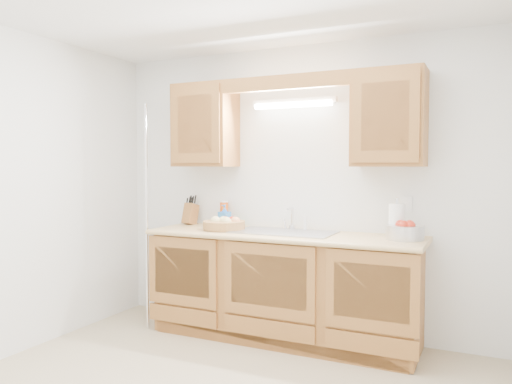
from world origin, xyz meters
The scene contains 17 objects.
room centered at (0.00, 0.00, 1.25)m, with size 3.52×3.50×2.50m.
base_cabinets centered at (0.00, 1.20, 0.44)m, with size 2.20×0.60×0.86m, color #A3642F.
countertop centered at (0.00, 1.19, 0.88)m, with size 2.30×0.63×0.04m, color tan.
upper_cabinet_left centered at (-0.83, 1.33, 1.83)m, with size 0.55×0.33×0.75m, color #A3642F.
upper_cabinet_right centered at (0.83, 1.33, 1.83)m, with size 0.55×0.33×0.75m, color #A3642F.
valance centered at (0.00, 1.19, 2.14)m, with size 2.20×0.05×0.12m, color #A3642F.
fluorescent_fixture centered at (0.00, 1.42, 2.00)m, with size 0.76×0.08×0.08m.
sink centered at (0.00, 1.21, 0.83)m, with size 0.84×0.46×0.36m.
wire_shelf_pole centered at (-1.20, 0.94, 1.00)m, with size 0.03×0.03×2.00m, color silver.
outlet_plate centered at (0.95, 1.49, 1.15)m, with size 0.08×0.01×0.12m, color white.
fruit_basket centered at (-0.54, 1.16, 0.95)m, with size 0.43×0.43×0.11m.
knife_block centered at (-1.03, 1.38, 1.00)m, with size 0.12×0.17×0.29m.
orange_canister centered at (-0.70, 1.44, 1.01)m, with size 0.09×0.09×0.23m.
soap_bottle centered at (-0.64, 1.34, 1.00)m, with size 0.09×0.09×0.20m, color blue.
sponge centered at (-0.54, 1.44, 0.91)m, with size 0.12×0.09×0.02m.
paper_towel centered at (0.91, 1.29, 1.03)m, with size 0.15×0.15×0.31m.
apple_bowl centered at (0.98, 1.22, 0.96)m, with size 0.31×0.31×0.15m.
Camera 1 is at (1.55, -2.63, 1.46)m, focal length 35.00 mm.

